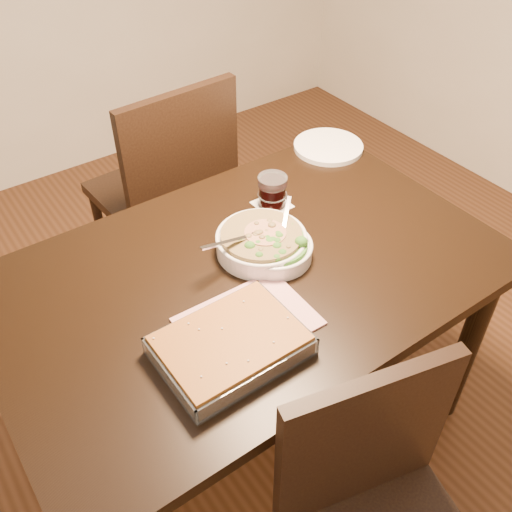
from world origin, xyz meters
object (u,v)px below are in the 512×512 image
(stew_bowl, at_px, (261,242))
(baking_dish, at_px, (230,345))
(wine_tumbler, at_px, (272,190))
(chair_far, at_px, (169,187))
(table, at_px, (249,293))
(broccoli_bowl, at_px, (274,248))
(dinner_plate, at_px, (328,147))

(stew_bowl, height_order, baking_dish, stew_bowl)
(stew_bowl, height_order, wine_tumbler, wine_tumbler)
(wine_tumbler, bearing_deg, chair_far, 99.48)
(wine_tumbler, bearing_deg, table, -138.74)
(baking_dish, bearing_deg, stew_bowl, 43.00)
(table, xyz_separation_m, chair_far, (0.14, 0.75, -0.10))
(stew_bowl, relative_size, baking_dish, 0.86)
(broccoli_bowl, relative_size, baking_dish, 0.64)
(stew_bowl, xyz_separation_m, chair_far, (0.07, 0.71, -0.23))
(broccoli_bowl, bearing_deg, dinner_plate, 35.03)
(stew_bowl, bearing_deg, broccoli_bowl, -68.24)
(broccoli_bowl, xyz_separation_m, dinner_plate, (0.51, 0.36, -0.02))
(wine_tumbler, bearing_deg, broccoli_bowl, -125.27)
(baking_dish, xyz_separation_m, dinner_plate, (0.80, 0.58, -0.02))
(baking_dish, relative_size, dinner_plate, 1.35)
(table, relative_size, chair_far, 1.42)
(stew_bowl, bearing_deg, baking_dish, -136.83)
(baking_dish, xyz_separation_m, wine_tumbler, (0.43, 0.42, 0.03))
(table, xyz_separation_m, dinner_plate, (0.60, 0.36, 0.10))
(wine_tumbler, bearing_deg, dinner_plate, 23.14)
(chair_far, bearing_deg, table, 76.35)
(chair_far, bearing_deg, broccoli_bowl, 83.00)
(table, bearing_deg, baking_dish, -133.19)
(stew_bowl, distance_m, chair_far, 0.75)
(broccoli_bowl, distance_m, wine_tumbler, 0.25)
(stew_bowl, distance_m, wine_tumbler, 0.23)
(stew_bowl, height_order, chair_far, chair_far)
(dinner_plate, height_order, chair_far, chair_far)
(stew_bowl, bearing_deg, dinner_plate, 31.09)
(wine_tumbler, xyz_separation_m, chair_far, (-0.09, 0.54, -0.25))
(table, bearing_deg, chair_far, 79.44)
(broccoli_bowl, xyz_separation_m, wine_tumbler, (0.14, 0.20, 0.03))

